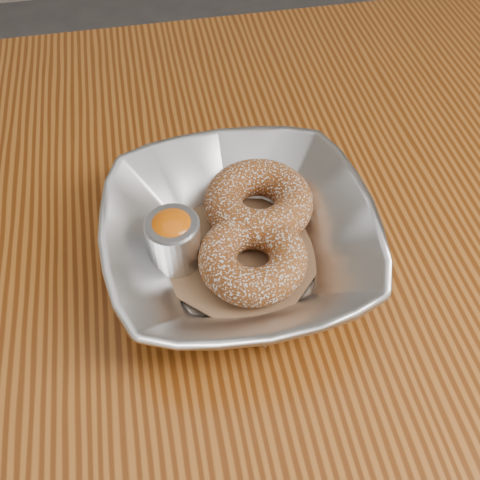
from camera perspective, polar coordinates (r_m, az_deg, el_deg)
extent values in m
plane|color=#565659|center=(1.25, 3.27, -20.94)|extent=(4.00, 4.00, 0.00)
cube|color=brown|center=(0.60, 6.38, 1.31)|extent=(1.20, 0.80, 0.04)
imported|color=silver|center=(0.52, 0.00, 0.04)|extent=(0.25, 0.25, 0.06)
cube|color=brown|center=(0.54, 0.00, -1.41)|extent=(0.21, 0.21, 0.00)
torus|color=brown|center=(0.55, 1.89, 3.86)|extent=(0.12, 0.12, 0.04)
torus|color=brown|center=(0.51, 1.32, -1.86)|extent=(0.13, 0.13, 0.04)
cylinder|color=silver|center=(0.52, -6.71, -0.19)|extent=(0.05, 0.05, 0.05)
cylinder|color=gray|center=(0.51, -6.75, 0.09)|extent=(0.05, 0.05, 0.05)
ellipsoid|color=#F56207|center=(0.50, -6.92, 1.25)|extent=(0.04, 0.04, 0.03)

